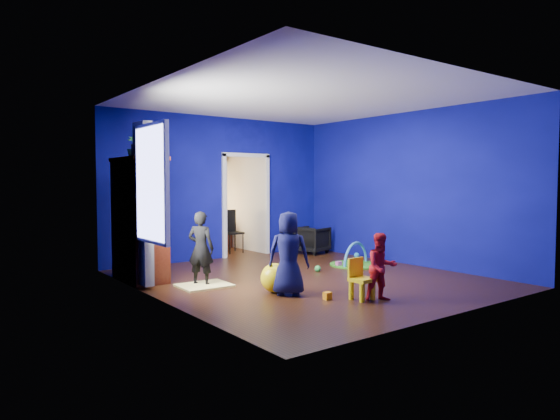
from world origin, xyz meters
TOP-DOWN VIEW (x-y plane):
  - floor at (0.00, 0.00)m, footprint 5.00×5.50m
  - ceiling at (0.00, 0.00)m, footprint 5.00×5.50m
  - wall_back at (0.00, 2.75)m, footprint 5.00×0.02m
  - wall_front at (0.00, -2.75)m, footprint 5.00×0.02m
  - wall_left at (-2.50, 0.00)m, footprint 0.02×5.50m
  - wall_right at (2.50, 0.00)m, footprint 0.02×5.50m
  - alcove at (0.60, 3.62)m, footprint 1.00×1.75m
  - armchair at (1.96, 2.17)m, footprint 0.80×0.79m
  - child_black at (-1.61, 0.55)m, footprint 0.47×0.49m
  - child_navy at (-0.94, -0.76)m, footprint 0.67×0.66m
  - toddler_red at (-0.17, -1.76)m, footprint 0.53×0.47m
  - vase at (-2.21, 1.18)m, footprint 0.24×0.24m
  - potted_plant at (-2.21, 1.70)m, footprint 0.22×0.22m
  - tv_armoire at (-2.21, 1.48)m, footprint 0.58×1.14m
  - crt_tv at (-2.17, 1.48)m, footprint 0.46×0.70m
  - yellow_blanket at (-1.61, 0.45)m, footprint 0.76×0.62m
  - hopper_ball at (-0.99, -0.51)m, footprint 0.42×0.42m
  - kid_chair at (-0.32, -1.56)m, footprint 0.29×0.29m
  - play_mat at (1.59, 0.45)m, footprint 0.97×0.97m
  - toy_arch at (1.59, 0.45)m, footprint 0.85×0.28m
  - window_left at (-2.48, 0.35)m, footprint 0.03×0.95m
  - curtain at (-2.37, 0.90)m, footprint 0.14×0.42m
  - doorway at (0.60, 2.75)m, footprint 1.16×0.10m
  - study_desk at (0.60, 4.26)m, footprint 0.88×0.44m
  - desk_monitor at (0.60, 4.38)m, footprint 0.40×0.05m
  - desk_lamp at (0.32, 4.32)m, footprint 0.14×0.14m
  - folding_chair at (0.60, 3.30)m, footprint 0.40×0.40m
  - book_shelf at (0.60, 4.37)m, footprint 0.88×0.24m
  - toy_0 at (1.39, -0.21)m, footprint 0.10×0.08m
  - toy_1 at (2.29, 1.12)m, footprint 0.11×0.11m
  - toy_2 at (-0.68, -1.28)m, footprint 0.10×0.08m
  - toy_3 at (0.59, 0.39)m, footprint 0.11×0.11m
  - toy_4 at (1.22, 0.52)m, footprint 0.10×0.08m

SIDE VIEW (x-z plane):
  - floor at x=0.00m, z-range -0.01..0.01m
  - play_mat at x=1.59m, z-range 0.00..0.03m
  - yellow_blanket at x=-1.61m, z-range 0.00..0.03m
  - toy_arch at x=1.59m, z-range -0.41..0.45m
  - toy_0 at x=1.39m, z-range 0.00..0.10m
  - toy_2 at x=-0.68m, z-range 0.00..0.10m
  - toy_4 at x=1.22m, z-range 0.00..0.10m
  - toy_1 at x=2.29m, z-range 0.00..0.11m
  - toy_3 at x=0.59m, z-range 0.00..0.11m
  - hopper_ball at x=-0.99m, z-range 0.00..0.42m
  - kid_chair at x=-0.32m, z-range 0.00..0.50m
  - armchair at x=1.96m, z-range 0.00..0.59m
  - study_desk at x=0.60m, z-range 0.00..0.75m
  - toddler_red at x=-0.17m, z-range 0.00..0.90m
  - folding_chair at x=0.60m, z-range 0.00..0.92m
  - child_black at x=-1.61m, z-range 0.00..1.13m
  - child_navy at x=-0.94m, z-range 0.00..1.17m
  - desk_lamp at x=0.32m, z-range 0.86..1.00m
  - desk_monitor at x=0.60m, z-range 0.79..1.11m
  - tv_armoire at x=-2.21m, z-range 0.00..1.96m
  - crt_tv at x=-2.17m, z-range 0.75..1.29m
  - doorway at x=0.60m, z-range 0.00..2.10m
  - alcove at x=0.60m, z-range 0.00..2.50m
  - curtain at x=-2.37m, z-range 0.05..2.45m
  - wall_back at x=0.00m, z-range 0.00..2.90m
  - wall_front at x=0.00m, z-range 0.00..2.90m
  - wall_left at x=-2.50m, z-range 0.00..2.90m
  - wall_right at x=2.50m, z-range 0.00..2.90m
  - window_left at x=-2.48m, z-range 0.77..2.33m
  - book_shelf at x=0.60m, z-range 2.00..2.04m
  - vase at x=-2.21m, z-range 1.96..2.16m
  - potted_plant at x=-2.21m, z-range 1.96..2.31m
  - ceiling at x=0.00m, z-range 2.90..2.90m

